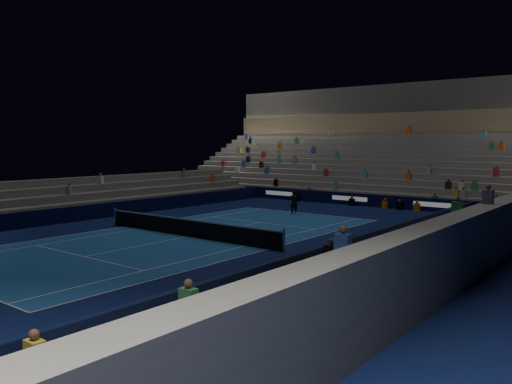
% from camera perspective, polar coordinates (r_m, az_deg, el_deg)
% --- Properties ---
extents(ground, '(90.00, 90.00, 0.00)m').
position_cam_1_polar(ground, '(28.52, -7.53, -4.90)').
color(ground, '#0B1543').
rests_on(ground, ground).
extents(court_surface, '(10.97, 23.77, 0.01)m').
position_cam_1_polar(court_surface, '(28.52, -7.53, -4.89)').
color(court_surface, '#1B5094').
rests_on(court_surface, ground).
extents(sponsor_barrier_far, '(44.00, 0.25, 1.00)m').
position_cam_1_polar(sponsor_barrier_far, '(43.27, 10.32, -0.75)').
color(sponsor_barrier_far, black).
rests_on(sponsor_barrier_far, ground).
extents(sponsor_barrier_east, '(0.25, 37.00, 1.00)m').
position_cam_1_polar(sponsor_barrier_east, '(22.61, 9.96, -6.36)').
color(sponsor_barrier_east, black).
rests_on(sponsor_barrier_east, ground).
extents(sponsor_barrier_west, '(0.25, 37.00, 1.00)m').
position_cam_1_polar(sponsor_barrier_west, '(35.97, -18.37, -2.18)').
color(sponsor_barrier_west, black).
rests_on(sponsor_barrier_west, ground).
extents(grandstand_main, '(44.00, 15.20, 11.20)m').
position_cam_1_polar(grandstand_main, '(51.55, 15.31, 3.32)').
color(grandstand_main, slate).
rests_on(grandstand_main, ground).
extents(grandstand_east, '(5.00, 37.00, 2.50)m').
position_cam_1_polar(grandstand_east, '(21.14, 18.32, -6.22)').
color(grandstand_east, slate).
rests_on(grandstand_east, ground).
extents(grandstand_west, '(5.00, 37.00, 2.50)m').
position_cam_1_polar(grandstand_west, '(38.85, -21.20, -1.11)').
color(grandstand_west, '#63635E').
rests_on(grandstand_west, ground).
extents(tennis_net, '(12.90, 0.10, 1.10)m').
position_cam_1_polar(tennis_net, '(28.43, -7.54, -3.90)').
color(tennis_net, '#B2B2B7').
rests_on(tennis_net, ground).
extents(tennis_player, '(0.72, 0.58, 1.73)m').
position_cam_1_polar(tennis_player, '(37.09, 4.19, -1.13)').
color(tennis_player, black).
rests_on(tennis_player, ground).
extents(broadcast_camera, '(0.50, 0.91, 0.57)m').
position_cam_1_polar(broadcast_camera, '(45.47, 4.46, -0.65)').
color(broadcast_camera, black).
rests_on(broadcast_camera, ground).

